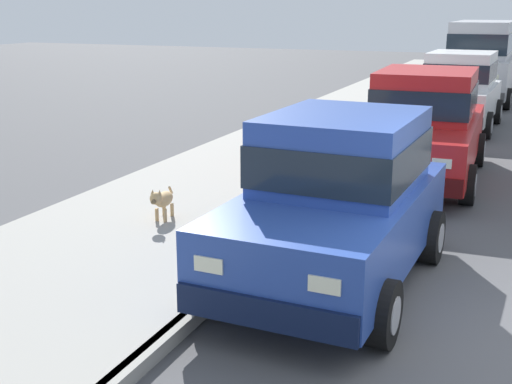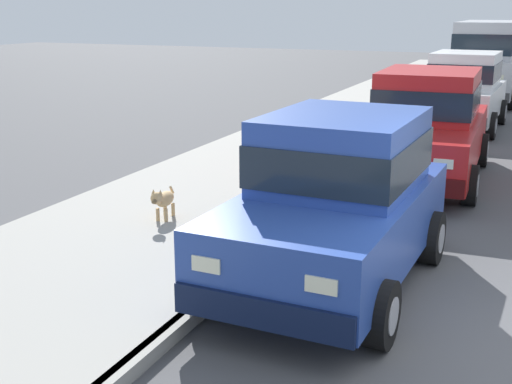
{
  "view_description": "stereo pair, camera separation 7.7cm",
  "coord_description": "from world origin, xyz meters",
  "px_view_note": "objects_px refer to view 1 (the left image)",
  "views": [
    {
      "loc": [
        -0.31,
        -5.96,
        3.0
      ],
      "look_at": [
        -3.3,
        1.2,
        0.85
      ],
      "focal_mm": 47.42,
      "sensor_mm": 36.0,
      "label": 1
    },
    {
      "loc": [
        -0.23,
        -5.93,
        3.0
      ],
      "look_at": [
        -3.3,
        1.2,
        0.85
      ],
      "focal_mm": 47.42,
      "sensor_mm": 36.0,
      "label": 2
    }
  ],
  "objects_px": {
    "car_blue_hatchback": "(337,198)",
    "dog_tan": "(162,200)",
    "car_white_hatchback": "(459,89)",
    "car_red_sedan": "(424,124)",
    "car_silver_van": "(481,58)"
  },
  "relations": [
    {
      "from": "car_blue_hatchback",
      "to": "dog_tan",
      "type": "distance_m",
      "value": 2.88
    },
    {
      "from": "car_white_hatchback",
      "to": "dog_tan",
      "type": "xyz_separation_m",
      "value": [
        -2.75,
        -9.89,
        -0.55
      ]
    },
    {
      "from": "car_red_sedan",
      "to": "dog_tan",
      "type": "height_order",
      "value": "car_red_sedan"
    },
    {
      "from": "car_white_hatchback",
      "to": "car_silver_van",
      "type": "bearing_deg",
      "value": 89.33
    },
    {
      "from": "car_red_sedan",
      "to": "car_silver_van",
      "type": "bearing_deg",
      "value": 89.9
    },
    {
      "from": "car_blue_hatchback",
      "to": "car_silver_van",
      "type": "relative_size",
      "value": 0.78
    },
    {
      "from": "car_red_sedan",
      "to": "car_white_hatchback",
      "type": "relative_size",
      "value": 1.21
    },
    {
      "from": "car_blue_hatchback",
      "to": "car_silver_van",
      "type": "height_order",
      "value": "car_silver_van"
    },
    {
      "from": "car_blue_hatchback",
      "to": "car_red_sedan",
      "type": "distance_m",
      "value": 5.14
    },
    {
      "from": "car_blue_hatchback",
      "to": "car_silver_van",
      "type": "bearing_deg",
      "value": 89.61
    },
    {
      "from": "car_blue_hatchback",
      "to": "car_red_sedan",
      "type": "relative_size",
      "value": 0.83
    },
    {
      "from": "car_blue_hatchback",
      "to": "dog_tan",
      "type": "relative_size",
      "value": 5.12
    },
    {
      "from": "car_white_hatchback",
      "to": "car_silver_van",
      "type": "relative_size",
      "value": 0.78
    },
    {
      "from": "car_red_sedan",
      "to": "dog_tan",
      "type": "distance_m",
      "value": 5.16
    },
    {
      "from": "car_white_hatchback",
      "to": "car_silver_van",
      "type": "distance_m",
      "value": 5.26
    }
  ]
}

